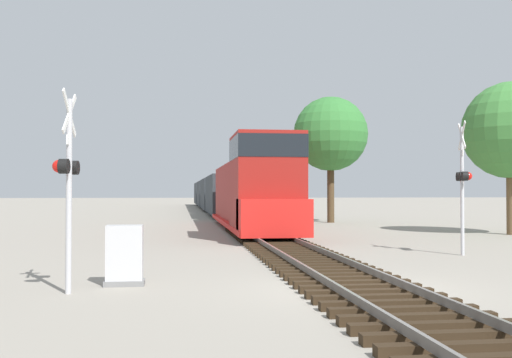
% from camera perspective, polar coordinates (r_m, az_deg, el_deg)
% --- Properties ---
extents(ground_plane, '(400.00, 400.00, 0.00)m').
position_cam_1_polar(ground_plane, '(13.12, 9.52, -10.37)').
color(ground_plane, gray).
extents(rail_track_bed, '(2.60, 160.00, 0.31)m').
position_cam_1_polar(rail_track_bed, '(13.10, 9.52, -9.79)').
color(rail_track_bed, black).
rests_on(rail_track_bed, ground).
extents(freight_train, '(2.89, 74.65, 4.59)m').
position_cam_1_polar(freight_train, '(58.37, -3.65, -1.45)').
color(freight_train, maroon).
rests_on(freight_train, ground).
extents(crossing_signal_near, '(0.41, 1.01, 4.17)m').
position_cam_1_polar(crossing_signal_near, '(12.88, -17.49, 0.30)').
color(crossing_signal_near, '#B7B7BC').
rests_on(crossing_signal_near, ground).
extents(crossing_signal_far, '(0.50, 1.01, 4.40)m').
position_cam_1_polar(crossing_signal_far, '(20.87, 19.12, -0.03)').
color(crossing_signal_far, '#B7B7BC').
rests_on(crossing_signal_far, ground).
extents(relay_cabinet, '(0.88, 0.51, 1.34)m').
position_cam_1_polar(relay_cabinet, '(13.78, -12.40, -7.15)').
color(relay_cabinet, slate).
rests_on(relay_cabinet, ground).
extents(tree_far_right, '(4.75, 4.75, 7.49)m').
position_cam_1_polar(tree_far_right, '(31.90, 23.15, 4.25)').
color(tree_far_right, brown).
rests_on(tree_far_right, ground).
extents(tree_mid_background, '(5.06, 5.06, 8.58)m').
position_cam_1_polar(tree_mid_background, '(41.20, 7.11, 4.25)').
color(tree_mid_background, '#473521').
rests_on(tree_mid_background, ground).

